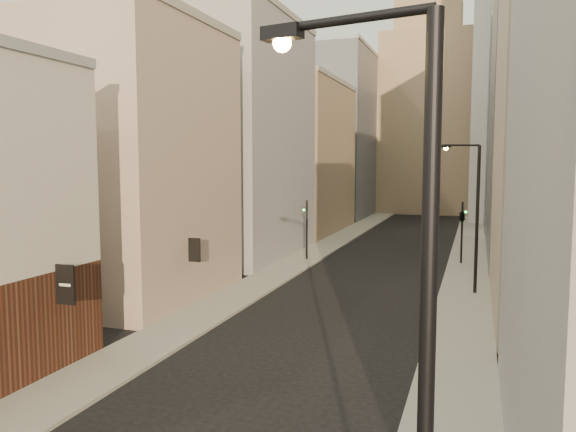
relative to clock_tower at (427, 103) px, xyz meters
The scene contains 14 objects.
sidewalk_left 41.32m from the clock_tower, 98.46° to the right, with size 3.00×140.00×0.15m, color #9A978A.
sidewalk_right 41.64m from the clock_tower, 78.54° to the right, with size 3.00×140.00×0.15m, color #9A978A.
left_bldg_beige 67.60m from the clock_tower, 99.46° to the right, with size 8.00×12.00×16.00m, color tan.
left_bldg_grey 51.76m from the clock_tower, 102.41° to the right, with size 8.00×16.00×20.00m, color gray.
left_bldg_tan 35.05m from the clock_tower, 108.97° to the right, with size 8.00×18.00×17.00m, color #997C5D.
left_bldg_wingrid 17.23m from the clock_tower, 132.51° to the right, with size 8.00×20.00×24.00m, color gray.
right_bldg_wingrid 44.21m from the clock_tower, 72.80° to the right, with size 8.00×20.00×26.00m, color gray.
highrise 24.93m from the clock_tower, 36.38° to the right, with size 21.00×23.00×51.20m.
clock_tower is the anchor object (origin of this frame).
white_tower 17.83m from the clock_tower, 51.84° to the right, with size 8.00×8.00×41.50m.
streetlamp_near 88.31m from the clock_tower, 85.29° to the right, with size 2.62×0.75×10.10m.
streetlamp_mid 60.98m from the clock_tower, 82.43° to the right, with size 2.29×1.03×9.17m.
traffic_light_left 53.11m from the clock_tower, 95.74° to the right, with size 0.54×0.42×5.00m.
traffic_light_right 51.12m from the clock_tower, 81.83° to the right, with size 0.77×0.77×5.00m.
Camera 1 is at (7.00, -2.67, 8.12)m, focal length 35.00 mm.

